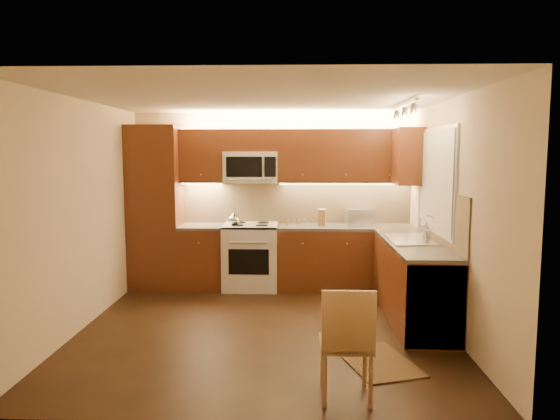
{
  "coord_description": "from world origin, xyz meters",
  "views": [
    {
      "loc": [
        0.34,
        -5.46,
        1.92
      ],
      "look_at": [
        0.15,
        0.55,
        1.25
      ],
      "focal_mm": 32.88,
      "sensor_mm": 36.0,
      "label": 1
    }
  ],
  "objects_px": {
    "toaster_oven": "(359,217)",
    "soap_bottle": "(426,228)",
    "microwave": "(251,167)",
    "kettle": "(234,218)",
    "stove": "(251,256)",
    "sink": "(411,234)",
    "knife_block": "(322,217)",
    "dining_chair": "(346,341)"
  },
  "relations": [
    {
      "from": "microwave",
      "to": "toaster_oven",
      "type": "bearing_deg",
      "value": 0.02
    },
    {
      "from": "kettle",
      "to": "knife_block",
      "type": "xyz_separation_m",
      "value": [
        1.23,
        0.13,
        0.0
      ]
    },
    {
      "from": "stove",
      "to": "sink",
      "type": "distance_m",
      "value": 2.35
    },
    {
      "from": "toaster_oven",
      "to": "kettle",
      "type": "bearing_deg",
      "value": 176.22
    },
    {
      "from": "kettle",
      "to": "knife_block",
      "type": "height_order",
      "value": "knife_block"
    },
    {
      "from": "kettle",
      "to": "microwave",
      "type": "bearing_deg",
      "value": 28.45
    },
    {
      "from": "knife_block",
      "to": "dining_chair",
      "type": "height_order",
      "value": "knife_block"
    },
    {
      "from": "toaster_oven",
      "to": "soap_bottle",
      "type": "distance_m",
      "value": 1.22
    },
    {
      "from": "microwave",
      "to": "soap_bottle",
      "type": "xyz_separation_m",
      "value": [
        2.24,
        -0.99,
        -0.72
      ]
    },
    {
      "from": "microwave",
      "to": "stove",
      "type": "bearing_deg",
      "value": -90.0
    },
    {
      "from": "toaster_oven",
      "to": "dining_chair",
      "type": "xyz_separation_m",
      "value": [
        -0.5,
        -3.39,
        -0.56
      ]
    },
    {
      "from": "microwave",
      "to": "kettle",
      "type": "height_order",
      "value": "microwave"
    },
    {
      "from": "knife_block",
      "to": "sink",
      "type": "bearing_deg",
      "value": -43.71
    },
    {
      "from": "microwave",
      "to": "dining_chair",
      "type": "bearing_deg",
      "value": -73.06
    },
    {
      "from": "stove",
      "to": "knife_block",
      "type": "xyz_separation_m",
      "value": [
        1.0,
        0.04,
        0.56
      ]
    },
    {
      "from": "microwave",
      "to": "kettle",
      "type": "xyz_separation_m",
      "value": [
        -0.23,
        -0.22,
        -0.71
      ]
    },
    {
      "from": "kettle",
      "to": "dining_chair",
      "type": "relative_size",
      "value": 0.21
    },
    {
      "from": "kettle",
      "to": "toaster_oven",
      "type": "xyz_separation_m",
      "value": [
        1.76,
        0.22,
        0.0
      ]
    },
    {
      "from": "microwave",
      "to": "sink",
      "type": "relative_size",
      "value": 0.88
    },
    {
      "from": "stove",
      "to": "kettle",
      "type": "height_order",
      "value": "kettle"
    },
    {
      "from": "microwave",
      "to": "dining_chair",
      "type": "height_order",
      "value": "microwave"
    },
    {
      "from": "stove",
      "to": "microwave",
      "type": "relative_size",
      "value": 1.21
    },
    {
      "from": "dining_chair",
      "to": "kettle",
      "type": "bearing_deg",
      "value": 111.68
    },
    {
      "from": "knife_block",
      "to": "soap_bottle",
      "type": "height_order",
      "value": "knife_block"
    },
    {
      "from": "toaster_oven",
      "to": "soap_bottle",
      "type": "xyz_separation_m",
      "value": [
        0.71,
        -0.99,
        -0.02
      ]
    },
    {
      "from": "knife_block",
      "to": "soap_bottle",
      "type": "relative_size",
      "value": 1.19
    },
    {
      "from": "microwave",
      "to": "dining_chair",
      "type": "xyz_separation_m",
      "value": [
        1.03,
        -3.39,
        -1.26
      ]
    },
    {
      "from": "stove",
      "to": "kettle",
      "type": "distance_m",
      "value": 0.6
    },
    {
      "from": "stove",
      "to": "sink",
      "type": "relative_size",
      "value": 1.07
    },
    {
      "from": "kettle",
      "to": "dining_chair",
      "type": "distance_m",
      "value": 3.46
    },
    {
      "from": "knife_block",
      "to": "microwave",
      "type": "bearing_deg",
      "value": -179.29
    },
    {
      "from": "knife_block",
      "to": "soap_bottle",
      "type": "bearing_deg",
      "value": -30.13
    },
    {
      "from": "kettle",
      "to": "toaster_oven",
      "type": "relative_size",
      "value": 0.48
    },
    {
      "from": "sink",
      "to": "dining_chair",
      "type": "relative_size",
      "value": 0.94
    },
    {
      "from": "microwave",
      "to": "toaster_oven",
      "type": "distance_m",
      "value": 1.69
    },
    {
      "from": "dining_chair",
      "to": "sink",
      "type": "bearing_deg",
      "value": 65.62
    },
    {
      "from": "stove",
      "to": "sink",
      "type": "xyz_separation_m",
      "value": [
        2.0,
        -1.12,
        0.52
      ]
    },
    {
      "from": "microwave",
      "to": "kettle",
      "type": "bearing_deg",
      "value": -135.45
    },
    {
      "from": "stove",
      "to": "microwave",
      "type": "distance_m",
      "value": 1.27
    },
    {
      "from": "stove",
      "to": "sink",
      "type": "bearing_deg",
      "value": -29.36
    },
    {
      "from": "toaster_oven",
      "to": "knife_block",
      "type": "xyz_separation_m",
      "value": [
        -0.53,
        -0.09,
        0.0
      ]
    },
    {
      "from": "kettle",
      "to": "toaster_oven",
      "type": "distance_m",
      "value": 1.77
    }
  ]
}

